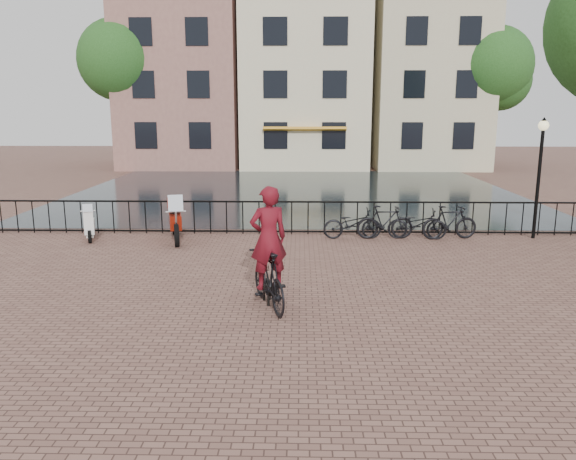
{
  "coord_description": "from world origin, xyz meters",
  "views": [
    {
      "loc": [
        0.27,
        -8.83,
        3.75
      ],
      "look_at": [
        0.0,
        3.0,
        1.2
      ],
      "focal_mm": 35.0,
      "sensor_mm": 36.0,
      "label": 1
    }
  ],
  "objects_px": {
    "lamp_post": "(541,158)",
    "cyclist": "(269,255)",
    "motorcycle": "(175,215)",
    "dog": "(269,290)",
    "scooter": "(89,220)"
  },
  "relations": [
    {
      "from": "dog",
      "to": "scooter",
      "type": "bearing_deg",
      "value": 117.44
    },
    {
      "from": "lamp_post",
      "to": "cyclist",
      "type": "height_order",
      "value": "lamp_post"
    },
    {
      "from": "motorcycle",
      "to": "dog",
      "type": "bearing_deg",
      "value": -75.34
    },
    {
      "from": "dog",
      "to": "cyclist",
      "type": "bearing_deg",
      "value": -105.65
    },
    {
      "from": "dog",
      "to": "motorcycle",
      "type": "height_order",
      "value": "motorcycle"
    },
    {
      "from": "lamp_post",
      "to": "motorcycle",
      "type": "bearing_deg",
      "value": -177.1
    },
    {
      "from": "dog",
      "to": "scooter",
      "type": "height_order",
      "value": "scooter"
    },
    {
      "from": "scooter",
      "to": "dog",
      "type": "bearing_deg",
      "value": -62.92
    },
    {
      "from": "lamp_post",
      "to": "scooter",
      "type": "relative_size",
      "value": 2.65
    },
    {
      "from": "dog",
      "to": "scooter",
      "type": "distance_m",
      "value": 7.78
    },
    {
      "from": "cyclist",
      "to": "lamp_post",
      "type": "bearing_deg",
      "value": -160.58
    },
    {
      "from": "motorcycle",
      "to": "scooter",
      "type": "distance_m",
      "value": 2.55
    },
    {
      "from": "scooter",
      "to": "motorcycle",
      "type": "bearing_deg",
      "value": -20.23
    },
    {
      "from": "motorcycle",
      "to": "scooter",
      "type": "relative_size",
      "value": 1.66
    },
    {
      "from": "lamp_post",
      "to": "motorcycle",
      "type": "distance_m",
      "value": 10.71
    }
  ]
}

